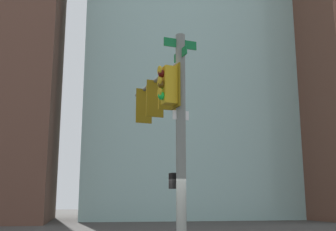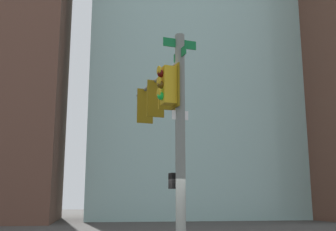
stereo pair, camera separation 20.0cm
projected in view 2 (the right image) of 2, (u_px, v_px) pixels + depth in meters
name	position (u px, v px, depth m)	size (l,w,h in m)	color
signal_pole_assembly	(165.00, 115.00, 11.80)	(1.27, 4.26, 6.37)	slate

